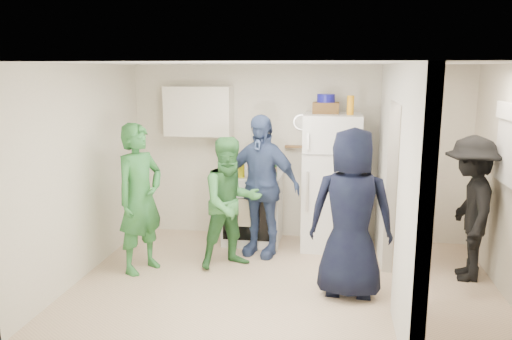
{
  "coord_description": "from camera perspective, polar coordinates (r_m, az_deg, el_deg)",
  "views": [
    {
      "loc": [
        0.5,
        -5.39,
        2.44
      ],
      "look_at": [
        -0.4,
        0.4,
        1.25
      ],
      "focal_mm": 35.0,
      "sensor_mm": 36.0,
      "label": 1
    }
  ],
  "objects": [
    {
      "name": "bottle_g",
      "position": [
        7.05,
        1.98,
        0.91
      ],
      "size": [
        0.07,
        0.07,
        0.32
      ],
      "primitive_type": "cylinder",
      "color": "olive",
      "rests_on": "stove"
    },
    {
      "name": "blue_bowl",
      "position": [
        6.8,
        8.0,
        8.14
      ],
      "size": [
        0.24,
        0.24,
        0.11
      ],
      "primitive_type": "cylinder",
      "color": "navy",
      "rests_on": "wicker_basket"
    },
    {
      "name": "wall_back",
      "position": [
        7.21,
        4.74,
        1.94
      ],
      "size": [
        4.8,
        0.0,
        4.8
      ],
      "primitive_type": "plane",
      "rotation": [
        1.57,
        0.0,
        0.0
      ],
      "color": "silver",
      "rests_on": "floor"
    },
    {
      "name": "wall_front",
      "position": [
        3.91,
        1.06,
        -6.26
      ],
      "size": [
        4.8,
        0.0,
        4.8
      ],
      "primitive_type": "plane",
      "rotation": [
        -1.57,
        0.0,
        0.0
      ],
      "color": "silver",
      "rests_on": "floor"
    },
    {
      "name": "nook_valance",
      "position": [
        5.9,
        27.12,
        5.94
      ],
      "size": [
        0.04,
        0.82,
        0.18
      ],
      "primitive_type": "cube",
      "color": "white",
      "rests_on": "wall_right"
    },
    {
      "name": "bottle_h",
      "position": [
        6.93,
        -3.04,
        0.49
      ],
      "size": [
        0.07,
        0.07,
        0.27
      ],
      "primitive_type": "cylinder",
      "color": "#A7AAB3",
      "rests_on": "stove"
    },
    {
      "name": "stove",
      "position": [
        7.13,
        -0.39,
        -4.38
      ],
      "size": [
        0.83,
        0.69,
        0.99
      ],
      "primitive_type": "cube",
      "color": "white",
      "rests_on": "floor"
    },
    {
      "name": "person_navy",
      "position": [
        5.44,
        10.83,
        -4.89
      ],
      "size": [
        0.93,
        0.64,
        1.85
      ],
      "primitive_type": "imported",
      "rotation": [
        0.0,
        0.0,
        -3.19
      ],
      "color": "black",
      "rests_on": "floor"
    },
    {
      "name": "spice_shelf",
      "position": [
        7.15,
        4.72,
        2.67
      ],
      "size": [
        0.35,
        0.08,
        0.03
      ],
      "primitive_type": "cube",
      "color": "olive",
      "rests_on": "wall_back"
    },
    {
      "name": "yellow_cup_stack_stove",
      "position": [
        6.79,
        -1.69,
        0.19
      ],
      "size": [
        0.09,
        0.09,
        0.25
      ],
      "primitive_type": "cylinder",
      "color": "#FCF215",
      "rests_on": "stove"
    },
    {
      "name": "bottle_k",
      "position": [
        7.05,
        -2.18,
        0.8
      ],
      "size": [
        0.08,
        0.08,
        0.29
      ],
      "primitive_type": "cylinder",
      "color": "maroon",
      "rests_on": "stove"
    },
    {
      "name": "person_denim",
      "position": [
        6.54,
        0.5,
        -1.8
      ],
      "size": [
        1.18,
        0.77,
        1.87
      ],
      "primitive_type": "imported",
      "rotation": [
        0.0,
        0.0,
        -0.31
      ],
      "color": "#38497B",
      "rests_on": "floor"
    },
    {
      "name": "red_cup",
      "position": [
        6.77,
        1.17,
        -0.41
      ],
      "size": [
        0.09,
        0.09,
        0.12
      ],
      "primitive_type": "cylinder",
      "color": "red",
      "rests_on": "stove"
    },
    {
      "name": "bottle_e",
      "position": [
        7.15,
        0.56,
        0.95
      ],
      "size": [
        0.07,
        0.07,
        0.29
      ],
      "primitive_type": "cylinder",
      "color": "#A9B6BB",
      "rests_on": "stove"
    },
    {
      "name": "nook_window",
      "position": [
        5.95,
        27.17,
        2.57
      ],
      "size": [
        0.03,
        0.7,
        0.8
      ],
      "primitive_type": "cube",
      "color": "black",
      "rests_on": "wall_right"
    },
    {
      "name": "bottle_l",
      "position": [
        6.82,
        0.63,
        0.22
      ],
      "size": [
        0.06,
        0.06,
        0.24
      ],
      "primitive_type": "cylinder",
      "color": "#939BA2",
      "rests_on": "stove"
    },
    {
      "name": "wall_clock",
      "position": [
        7.13,
        5.19,
        5.47
      ],
      "size": [
        0.22,
        0.02,
        0.22
      ],
      "primitive_type": "cylinder",
      "rotation": [
        1.57,
        0.0,
        0.0
      ],
      "color": "white",
      "rests_on": "wall_back"
    },
    {
      "name": "wicker_basket",
      "position": [
        6.8,
        7.97,
        7.04
      ],
      "size": [
        0.35,
        0.25,
        0.15
      ],
      "primitive_type": "cube",
      "color": "brown",
      "rests_on": "fridge"
    },
    {
      "name": "partition_pier_front",
      "position": [
        4.51,
        17.47,
        -4.39
      ],
      "size": [
        0.12,
        1.2,
        2.5
      ],
      "primitive_type": "cube",
      "color": "silver",
      "rests_on": "floor"
    },
    {
      "name": "bottle_a",
      "position": [
        7.13,
        -2.61,
        0.88
      ],
      "size": [
        0.07,
        0.07,
        0.29
      ],
      "primitive_type": "cylinder",
      "color": "brown",
      "rests_on": "stove"
    },
    {
      "name": "fridge",
      "position": [
        6.9,
        8.57,
        -1.32
      ],
      "size": [
        0.76,
        0.74,
        1.85
      ],
      "primitive_type": "cube",
      "color": "white",
      "rests_on": "floor"
    },
    {
      "name": "bottle_j",
      "position": [
        6.84,
        2.11,
        0.27
      ],
      "size": [
        0.07,
        0.07,
        0.25
      ],
      "primitive_type": "cylinder",
      "color": "#1E5821",
      "rests_on": "stove"
    },
    {
      "name": "partition_pier_back",
      "position": [
        6.64,
        14.74,
        0.77
      ],
      "size": [
        0.12,
        1.2,
        2.5
      ],
      "primitive_type": "cube",
      "color": "silver",
      "rests_on": "floor"
    },
    {
      "name": "partition_header",
      "position": [
        5.44,
        16.45,
        9.53
      ],
      "size": [
        0.12,
        1.0,
        0.4
      ],
      "primitive_type": "cube",
      "color": "silver",
      "rests_on": "partition_pier_back"
    },
    {
      "name": "upper_cabinet",
      "position": [
        7.2,
        -6.55,
        6.7
      ],
      "size": [
        0.95,
        0.34,
        0.7
      ],
      "primitive_type": "cube",
      "color": "silver",
      "rests_on": "wall_back"
    },
    {
      "name": "person_green_left",
      "position": [
        6.17,
        -13.11,
        -3.19
      ],
      "size": [
        0.69,
        0.79,
        1.82
      ],
      "primitive_type": "imported",
      "rotation": [
        0.0,
        0.0,
        1.1
      ],
      "color": "#2F763F",
      "rests_on": "floor"
    },
    {
      "name": "floor",
      "position": [
        5.94,
        3.3,
        -12.79
      ],
      "size": [
        4.8,
        4.8,
        0.0
      ],
      "primitive_type": "plane",
      "color": "beige",
      "rests_on": "ground"
    },
    {
      "name": "bottle_f",
      "position": [
        6.96,
        1.2,
        0.49
      ],
      "size": [
        0.06,
        0.06,
        0.25
      ],
      "primitive_type": "cylinder",
      "color": "#1F3B15",
      "rests_on": "stove"
    },
    {
      "name": "person_nook",
      "position": [
        6.31,
        23.25,
        -4.07
      ],
      "size": [
        0.74,
        1.16,
        1.7
      ],
      "primitive_type": "imported",
      "rotation": [
        0.0,
        0.0,
        -1.67
      ],
      "color": "black",
      "rests_on": "floor"
    },
    {
      "name": "person_green_center",
      "position": [
        6.17,
        -2.86,
        -3.78
      ],
      "size": [
        1.01,
        0.96,
        1.64
      ],
      "primitive_type": "imported",
      "rotation": [
        0.0,
        0.0,
        0.58
      ],
      "color": "#3B864A",
      "rests_on": "floor"
    },
    {
      "name": "ceiling",
      "position": [
        5.42,
        3.61,
        12.08
      ],
      "size": [
        4.8,
        4.8,
        0.0
      ],
      "primitive_type": "plane",
      "rotation": [
        3.14,
        0.0,
        0.0
      ],
      "color": "white",
      "rests_on": "wall_back"
    },
    {
      "name": "bottle_c",
      "position": [
        7.12,
        -0.72,
        0.89
      ],
      "size": [
        0.07,
        0.07,
        0.29
      ],
      "primitive_type": "cylinder",
      "color": "#ACB6BA",
      "rests_on": "stove"
    },
    {
      "name": "bottle_i",
      "position": [
        7.07,
        0.24,
        0.92
      ],
      "size": [
        0.06,
        0.06,
        0.31
      ],
      "primitive_type": "cylinder",
      "color": "brown",
      "rests_on": "stove"
    },
    {
      "name": "bottle_d",
      "position": [
        6.93,
        -0.46,
        0.64
      ],
      "size": [
        0.07,
        0.07,
        0.3
      ],
      "primitive_type": "cylinder",
      "color": "#56470F",
      "rests_on": "stove"
    },
    {
      "name": "wall_left",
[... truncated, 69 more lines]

